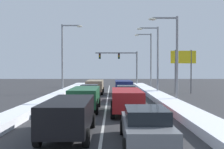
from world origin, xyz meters
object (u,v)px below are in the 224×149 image
suv_black_center_lane_nearest (69,114)px  street_lamp_right_mid (155,54)px  suv_green_center_lane_second (85,97)px  suv_red_right_lane_second (127,99)px  sedan_gray_right_lane_nearest (146,126)px  sedan_charcoal_right_lane_third (126,93)px  traffic_light_gantry (124,61)px  roadside_sign_right (184,62)px  sedan_maroon_center_lane_third (90,92)px  street_lamp_right_far (149,56)px  street_lamp_right_near (173,51)px  suv_navy_right_lane_fourth (124,86)px  street_lamp_left_mid (65,52)px  suv_tan_center_lane_fourth (95,86)px

suv_black_center_lane_nearest → street_lamp_right_mid: size_ratio=0.60×
suv_green_center_lane_second → suv_red_right_lane_second: bearing=-28.6°
sedan_gray_right_lane_nearest → sedan_charcoal_right_lane_third: 14.01m
traffic_light_gantry → roadside_sign_right: (6.93, -13.22, -0.48)m
sedan_maroon_center_lane_third → street_lamp_right_far: bearing=59.8°
street_lamp_right_near → roadside_sign_right: 10.43m
street_lamp_right_mid → roadside_sign_right: (3.84, 1.40, -0.88)m
suv_black_center_lane_nearest → roadside_sign_right: 23.81m
roadside_sign_right → street_lamp_right_far: bearing=116.0°
suv_red_right_lane_second → suv_navy_right_lane_fourth: size_ratio=1.00×
sedan_gray_right_lane_nearest → roadside_sign_right: 23.71m
roadside_sign_right → traffic_light_gantry: bearing=117.7°
suv_green_center_lane_second → traffic_light_gantry: 27.33m
suv_green_center_lane_second → street_lamp_right_far: 22.29m
traffic_light_gantry → street_lamp_left_mid: size_ratio=0.86×
suv_navy_right_lane_fourth → sedan_maroon_center_lane_third: 6.39m
sedan_maroon_center_lane_third → street_lamp_right_near: bearing=-22.3°
sedan_gray_right_lane_nearest → street_lamp_right_near: size_ratio=0.58×
traffic_light_gantry → sedan_gray_right_lane_nearest: bearing=-91.2°
suv_navy_right_lane_fourth → street_lamp_right_far: size_ratio=0.57×
sedan_charcoal_right_lane_third → suv_black_center_lane_nearest: size_ratio=0.92×
sedan_charcoal_right_lane_third → street_lamp_right_mid: size_ratio=0.55×
street_lamp_right_far → roadside_sign_right: street_lamp_right_far is taller
sedan_maroon_center_lane_third → street_lamp_right_near: 9.17m
street_lamp_left_mid → street_lamp_right_mid: bearing=-6.8°
traffic_light_gantry → suv_black_center_lane_nearest: bearing=-96.8°
suv_black_center_lane_nearest → roadside_sign_right: bearing=62.2°
street_lamp_right_near → suv_black_center_lane_nearest: bearing=-123.5°
suv_black_center_lane_nearest → street_lamp_left_mid: (-3.96, 20.83, 4.16)m
street_lamp_right_far → street_lamp_left_mid: street_lamp_left_mid is taller
suv_black_center_lane_nearest → traffic_light_gantry: size_ratio=0.65×
sedan_charcoal_right_lane_third → roadside_sign_right: (7.72, 8.20, 3.25)m
sedan_gray_right_lane_nearest → street_lamp_right_near: 13.66m
sedan_charcoal_right_lane_third → roadside_sign_right: roadside_sign_right is taller
suv_navy_right_lane_fourth → street_lamp_left_mid: (-7.33, 1.30, 4.16)m
sedan_gray_right_lane_nearest → roadside_sign_right: (7.65, 22.21, 3.25)m
traffic_light_gantry → roadside_sign_right: bearing=-62.3°
suv_navy_right_lane_fourth → roadside_sign_right: bearing=10.1°
street_lamp_right_mid → street_lamp_right_far: bearing=87.0°
suv_navy_right_lane_fourth → suv_black_center_lane_nearest: size_ratio=1.00×
sedan_gray_right_lane_nearest → suv_navy_right_lane_fourth: size_ratio=0.92×
suv_green_center_lane_second → street_lamp_right_far: (7.65, 20.54, 4.07)m
suv_black_center_lane_nearest → street_lamp_right_near: (7.38, 11.14, 3.65)m
suv_tan_center_lane_fourth → roadside_sign_right: bearing=3.0°
sedan_charcoal_right_lane_third → suv_navy_right_lane_fourth: (0.08, 6.84, 0.25)m
street_lamp_right_far → street_lamp_left_mid: (-11.57, -7.03, 0.09)m
street_lamp_left_mid → suv_red_right_lane_second: bearing=-65.4°
suv_navy_right_lane_fourth → street_lamp_left_mid: size_ratio=0.56×
street_lamp_right_near → street_lamp_right_far: bearing=89.2°
street_lamp_right_near → street_lamp_right_mid: bearing=91.5°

